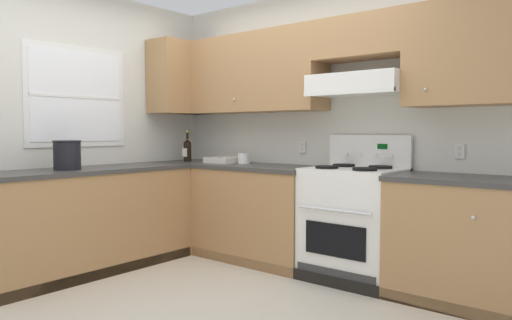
% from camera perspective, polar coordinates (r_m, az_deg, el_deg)
% --- Properties ---
extents(ground_plane, '(7.04, 7.04, 0.00)m').
position_cam_1_polar(ground_plane, '(3.71, -8.24, -16.08)').
color(ground_plane, beige).
extents(wall_back, '(4.68, 0.57, 2.55)m').
position_cam_1_polar(wall_back, '(4.46, 10.02, 6.50)').
color(wall_back, silver).
rests_on(wall_back, ground_plane).
extents(wall_left, '(0.47, 4.00, 2.55)m').
position_cam_1_polar(wall_left, '(4.91, -19.03, 4.49)').
color(wall_left, silver).
rests_on(wall_left, ground_plane).
extents(counter_back_run, '(3.60, 0.65, 0.91)m').
position_cam_1_polar(counter_back_run, '(4.41, 5.12, -6.83)').
color(counter_back_run, '#A87A4C').
rests_on(counter_back_run, ground_plane).
extents(counter_left_run, '(0.63, 1.91, 0.91)m').
position_cam_1_polar(counter_left_run, '(4.56, -19.00, -6.66)').
color(counter_left_run, '#A87A4C').
rests_on(counter_left_run, ground_plane).
extents(stove, '(0.76, 0.62, 1.20)m').
position_cam_1_polar(stove, '(4.15, 11.29, -7.16)').
color(stove, white).
rests_on(stove, ground_plane).
extents(wine_bottle, '(0.08, 0.08, 0.33)m').
position_cam_1_polar(wine_bottle, '(5.26, -8.01, 1.22)').
color(wine_bottle, black).
rests_on(wine_bottle, counter_back_run).
extents(bowl, '(0.32, 0.26, 0.06)m').
position_cam_1_polar(bowl, '(5.00, -3.89, -0.12)').
color(bowl, beige).
rests_on(bowl, counter_back_run).
extents(bucket, '(0.23, 0.23, 0.25)m').
position_cam_1_polar(bucket, '(4.37, -21.21, 0.61)').
color(bucket, black).
rests_on(bucket, counter_left_run).
extents(paper_towel_roll, '(0.12, 0.12, 0.10)m').
position_cam_1_polar(paper_towel_roll, '(4.87, -1.42, 0.19)').
color(paper_towel_roll, white).
rests_on(paper_towel_roll, counter_back_run).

